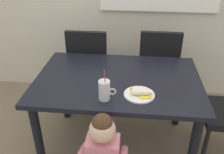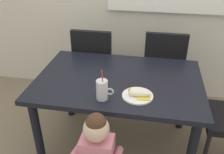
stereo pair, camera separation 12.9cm
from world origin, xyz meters
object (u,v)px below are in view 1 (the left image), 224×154
(dining_table, at_px, (118,88))
(dining_chair_left, at_px, (89,64))
(snack_plate, at_px, (139,95))
(milk_cup, at_px, (105,91))
(toddler_standing, at_px, (103,152))
(dining_chair_right, at_px, (158,65))
(peeled_banana, at_px, (142,93))

(dining_table, bearing_deg, dining_chair_left, 120.01)
(dining_chair_left, height_order, snack_plate, dining_chair_left)
(milk_cup, bearing_deg, toddler_standing, -85.33)
(toddler_standing, bearing_deg, dining_chair_right, 71.85)
(dining_chair_right, distance_m, peeled_banana, 1.01)
(toddler_standing, bearing_deg, dining_table, 85.62)
(dining_chair_right, bearing_deg, peeled_banana, 78.78)
(snack_plate, bearing_deg, peeled_banana, -42.43)
(dining_chair_left, distance_m, snack_plate, 1.06)
(dining_table, height_order, peeled_banana, peeled_banana)
(dining_chair_left, bearing_deg, toddler_standing, 104.55)
(dining_chair_right, height_order, peeled_banana, dining_chair_right)
(dining_table, distance_m, milk_cup, 0.36)
(peeled_banana, bearing_deg, dining_chair_right, 78.78)
(snack_plate, bearing_deg, dining_table, 126.70)
(dining_table, height_order, milk_cup, milk_cup)
(dining_table, xyz_separation_m, peeled_banana, (0.19, -0.25, 0.13))
(dining_table, bearing_deg, toddler_standing, -94.38)
(dining_table, bearing_deg, peeled_banana, -52.58)
(dining_chair_left, height_order, toddler_standing, dining_chair_left)
(dining_chair_right, xyz_separation_m, snack_plate, (-0.21, -0.95, 0.22))
(milk_cup, relative_size, snack_plate, 1.09)
(dining_chair_right, bearing_deg, dining_table, 61.44)
(dining_chair_left, relative_size, dining_chair_right, 1.00)
(dining_chair_right, bearing_deg, snack_plate, 77.70)
(toddler_standing, bearing_deg, milk_cup, 94.67)
(dining_chair_right, bearing_deg, toddler_standing, 71.85)
(dining_chair_right, distance_m, toddler_standing, 1.39)
(dining_table, distance_m, peeled_banana, 0.35)
(dining_chair_right, relative_size, milk_cup, 3.83)
(toddler_standing, xyz_separation_m, peeled_banana, (0.24, 0.36, 0.26))
(dining_table, xyz_separation_m, dining_chair_left, (-0.37, 0.64, -0.11))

